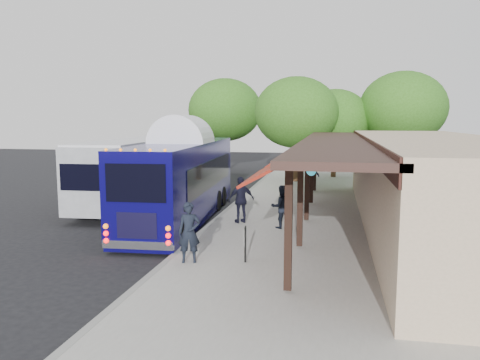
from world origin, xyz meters
The scene contains 15 objects.
ground centered at (0.00, 0.00, 0.00)m, with size 90.00×90.00×0.00m, color black.
sidewalk centered at (5.00, 4.00, 0.07)m, with size 10.00×40.00×0.15m, color #9E9B93.
curb centered at (0.05, 4.00, 0.07)m, with size 0.20×40.00×0.16m, color gray.
station_shelter centered at (8.38, 4.00, 1.85)m, with size 8.15×20.00×3.60m.
coach_bus centered at (-1.45, 3.95, 1.90)m, with size 2.97×11.18×3.54m.
city_bus centered at (-4.92, 7.91, 1.81)m, with size 3.32×12.31×3.27m.
ped_a centered at (0.75, -2.15, 1.03)m, with size 0.64×0.42×1.77m, color black.
ped_b centered at (2.90, 2.66, 0.97)m, with size 0.80×0.62×1.65m, color black.
ped_c centered at (1.22, 3.28, 1.08)m, with size 1.09×0.45×1.85m, color black.
ped_d centered at (3.39, 14.00, 1.14)m, with size 1.28×0.74×1.98m, color black.
sign_board centered at (2.34, -1.84, 0.85)m, with size 0.11×0.47×1.03m.
tree_left centered at (2.34, 16.35, 4.70)m, with size 5.51×5.51×7.05m.
tree_mid centered at (4.84, 19.29, 4.26)m, with size 4.99×4.99×6.39m.
tree_right centered at (9.41, 19.22, 5.03)m, with size 5.89×5.89×7.55m.
tree_far centered at (-3.74, 21.89, 4.99)m, with size 5.85×5.85×7.49m.
Camera 1 is at (4.76, -14.79, 4.29)m, focal length 35.00 mm.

